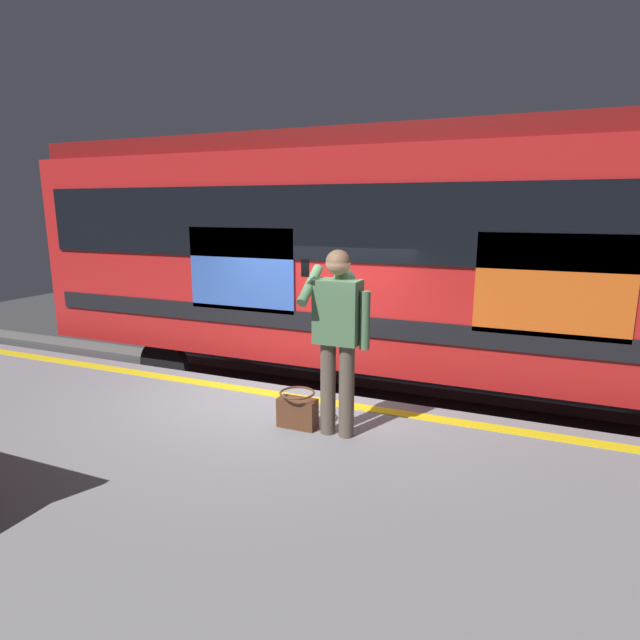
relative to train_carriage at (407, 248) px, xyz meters
name	(u,v)px	position (x,y,z in m)	size (l,w,h in m)	color
ground_plane	(294,458)	(0.81, 2.03, -2.40)	(26.32, 26.32, 0.00)	#3D3D3F
platform	(164,537)	(0.81, 4.37, -1.95)	(17.54, 4.68, 0.91)	gray
safety_line	(282,395)	(0.81, 2.33, -1.49)	(17.19, 0.16, 0.01)	yellow
track_rail_near	(334,413)	(0.81, 0.71, -2.32)	(22.81, 0.08, 0.16)	slate
track_rail_far	(365,382)	(0.81, -0.72, -2.32)	(22.81, 0.08, 0.16)	slate
train_carriage	(407,248)	(0.00, 0.00, 0.00)	(10.62, 2.81, 3.73)	red
passenger	(338,328)	(-0.12, 3.02, -0.49)	(0.57, 0.55, 1.70)	brown
handbag	(297,411)	(0.29, 3.02, -1.33)	(0.37, 0.34, 0.35)	#59331E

